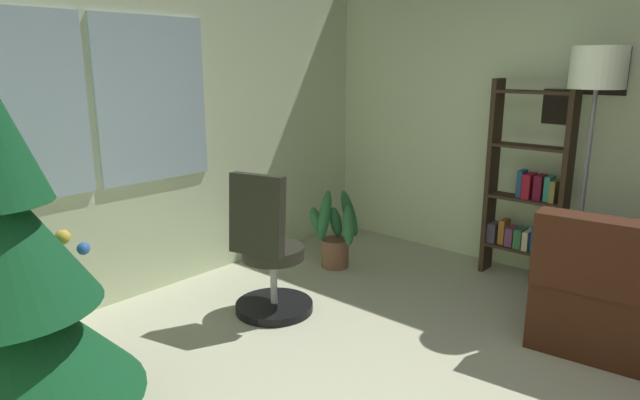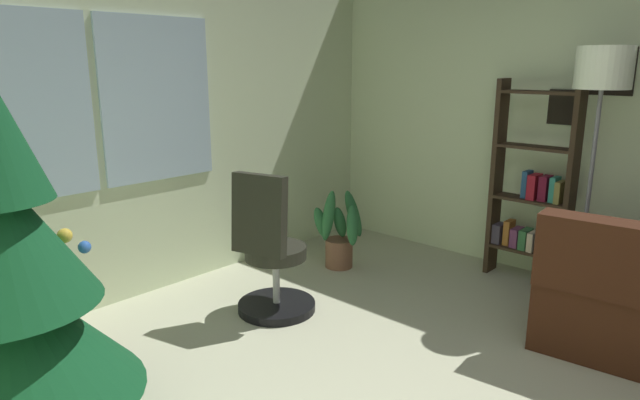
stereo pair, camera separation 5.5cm
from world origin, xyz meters
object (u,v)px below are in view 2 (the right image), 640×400
(gift_box_red, at_px, (41,348))
(bookshelf, at_px, (533,195))
(office_chair, at_px, (271,261))
(holiday_tree, at_px, (7,283))
(floor_lamp, at_px, (602,88))
(potted_plant, at_px, (339,234))

(gift_box_red, xyz_separation_m, bookshelf, (3.27, -1.53, 0.59))
(bookshelf, bearing_deg, office_chair, 150.07)
(holiday_tree, height_order, floor_lamp, holiday_tree)
(bookshelf, height_order, floor_lamp, floor_lamp)
(gift_box_red, relative_size, floor_lamp, 0.24)
(gift_box_red, relative_size, bookshelf, 0.28)
(gift_box_red, xyz_separation_m, potted_plant, (2.44, -0.21, 0.17))
(holiday_tree, relative_size, gift_box_red, 4.96)
(bookshelf, xyz_separation_m, floor_lamp, (-0.28, -0.50, 0.87))
(office_chair, bearing_deg, holiday_tree, -178.61)
(holiday_tree, xyz_separation_m, office_chair, (1.68, 0.04, -0.36))
(gift_box_red, relative_size, potted_plant, 0.64)
(gift_box_red, distance_m, floor_lamp, 3.90)
(holiday_tree, xyz_separation_m, bookshelf, (3.55, -1.03, -0.04))
(gift_box_red, xyz_separation_m, office_chair, (1.41, -0.46, 0.27))
(floor_lamp, bearing_deg, bookshelf, 60.33)
(floor_lamp, bearing_deg, holiday_tree, 154.87)
(floor_lamp, xyz_separation_m, potted_plant, (-0.54, 1.83, -1.29))
(holiday_tree, xyz_separation_m, gift_box_red, (0.28, 0.50, -0.63))
(bookshelf, distance_m, floor_lamp, 1.04)
(floor_lamp, relative_size, potted_plant, 2.64)
(holiday_tree, xyz_separation_m, floor_lamp, (3.26, -1.53, 0.83))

